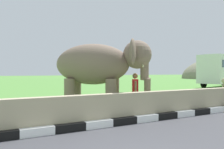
# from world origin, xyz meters

# --- Properties ---
(striped_curb) EXTENTS (16.20, 0.20, 0.24)m
(striped_curb) POSITION_xyz_m (-0.35, 3.49, 0.12)
(striped_curb) COLOR white
(striped_curb) RESTS_ON ground_plane
(barrier_parapet) EXTENTS (28.00, 0.36, 1.00)m
(barrier_parapet) POSITION_xyz_m (2.00, 3.79, 0.50)
(barrier_parapet) COLOR tan
(barrier_parapet) RESTS_ON ground_plane
(elephant) EXTENTS (3.93, 3.68, 2.99)m
(elephant) POSITION_xyz_m (2.25, 5.85, 1.97)
(elephant) COLOR #7D6858
(elephant) RESTS_ON ground_plane
(person_handler) EXTENTS (0.41, 0.60, 1.66)m
(person_handler) POSITION_xyz_m (3.54, 5.21, 0.93)
(person_handler) COLOR navy
(person_handler) RESTS_ON ground_plane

